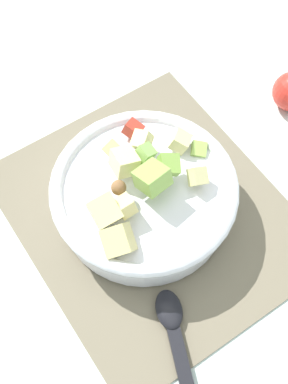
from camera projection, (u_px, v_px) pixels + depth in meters
ground_plane at (151, 214)px, 0.79m from camera, size 2.40×2.40×0.00m
placemat at (151, 213)px, 0.79m from camera, size 0.43×0.37×0.01m
salad_bowl at (144, 195)px, 0.75m from camera, size 0.27×0.27×0.12m
serving_spoon at (176, 338)px, 0.69m from camera, size 0.19×0.10×0.01m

